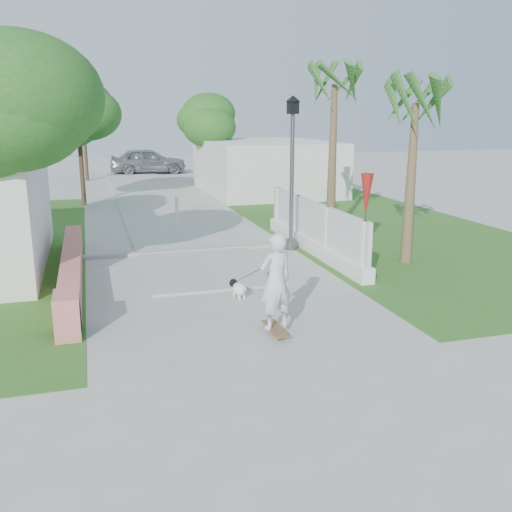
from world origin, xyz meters
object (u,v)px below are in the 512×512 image
object	(u,v)px
street_lamp	(292,168)
parked_car	(148,161)
dog	(238,288)
bollard	(177,210)
patio_umbrella	(366,195)
skateboarder	(264,280)

from	to	relation	value
street_lamp	parked_car	bearing A→B (deg)	94.12
dog	parked_car	world-z (taller)	parked_car
street_lamp	dog	xyz separation A→B (m)	(-2.68, -4.03, -2.20)
street_lamp	bollard	bearing A→B (deg)	120.96
bollard	patio_umbrella	world-z (taller)	patio_umbrella
street_lamp	bollard	world-z (taller)	street_lamp
street_lamp	parked_car	xyz separation A→B (m)	(-1.70, 23.59, -1.57)
patio_umbrella	dog	distance (m)	5.68
bollard	street_lamp	bearing A→B (deg)	-59.04
bollard	skateboarder	distance (m)	10.27
parked_car	street_lamp	bearing A→B (deg)	-175.12
bollard	skateboarder	bearing A→B (deg)	-89.60
bollard	parked_car	size ratio (longest dim) A/B	0.22
bollard	parked_car	xyz separation A→B (m)	(1.00, 19.09, 0.27)
patio_umbrella	parked_car	xyz separation A→B (m)	(-3.60, 24.59, -0.83)
bollard	parked_car	bearing A→B (deg)	87.00
street_lamp	bollard	xyz separation A→B (m)	(-2.70, 4.50, -1.84)
street_lamp	skateboarder	xyz separation A→B (m)	(-2.63, -5.76, -1.52)
patio_umbrella	parked_car	world-z (taller)	patio_umbrella
skateboarder	parked_car	distance (m)	29.36
dog	street_lamp	bearing A→B (deg)	34.76
street_lamp	bollard	distance (m)	5.56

